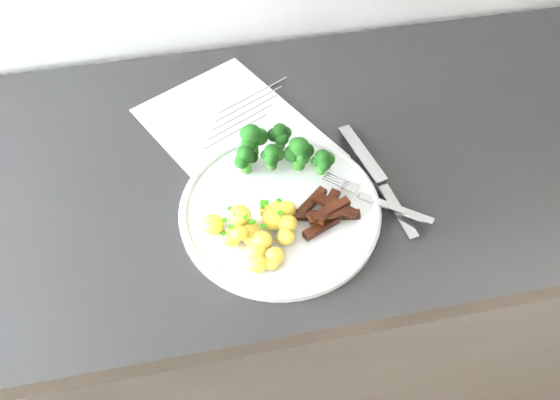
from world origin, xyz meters
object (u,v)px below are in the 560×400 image
plate (280,209)px  fork (380,201)px  recipe_paper (236,133)px  beef_strips (325,212)px  broccoli (279,148)px  counter (291,294)px  knife (386,193)px  potatoes (258,232)px

plate → fork: fork is taller
recipe_paper → plate: size_ratio=1.29×
beef_strips → fork: (0.08, 0.01, -0.00)m
plate → broccoli: 0.09m
recipe_paper → fork: fork is taller
beef_strips → broccoli: bearing=112.7°
counter → knife: bearing=-38.7°
plate → broccoli: broccoli is taller
broccoli → plate: bearing=-99.8°
beef_strips → potatoes: bearing=-170.0°
recipe_paper → broccoli: size_ratio=2.54×
plate → fork: size_ratio=2.14×
counter → fork: (0.10, -0.12, 0.47)m
plate → beef_strips: size_ratio=2.84×
counter → broccoli: broccoli is taller
recipe_paper → broccoli: (0.05, -0.09, 0.05)m
broccoli → fork: bearing=-39.2°
broccoli → beef_strips: size_ratio=1.44×
counter → knife: 0.48m
broccoli → knife: 0.17m
counter → plate: size_ratio=7.99×
counter → knife: size_ratio=10.20×
counter → fork: 0.49m
plate → potatoes: 0.06m
broccoli → knife: broccoli is taller
potatoes → knife: 0.21m
potatoes → recipe_paper: bearing=90.0°
plate → potatoes: size_ratio=2.16×
knife → plate: bearing=179.6°
plate → knife: (0.16, -0.00, 0.00)m
potatoes → fork: potatoes is taller
counter → recipe_paper: recipe_paper is taller
recipe_paper → plate: 0.18m
counter → broccoli: 0.50m
fork → knife: size_ratio=0.60×
counter → beef_strips: bearing=-81.3°
plate → knife: 0.16m
counter → broccoli: size_ratio=15.79×
fork → recipe_paper: bearing=133.4°
knife → potatoes: bearing=-167.9°
broccoli → fork: (0.13, -0.11, -0.03)m
recipe_paper → broccoli: bearing=-58.5°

